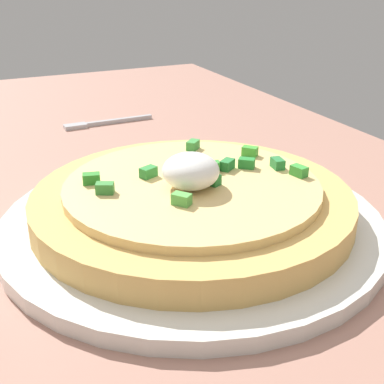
# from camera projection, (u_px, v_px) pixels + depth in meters

# --- Properties ---
(dining_table) EXTENTS (1.14, 0.80, 0.02)m
(dining_table) POSITION_uv_depth(u_px,v_px,m) (41.00, 230.00, 0.43)
(dining_table) COLOR #A27262
(dining_table) RESTS_ON ground
(plate) EXTENTS (0.30, 0.30, 0.01)m
(plate) POSITION_uv_depth(u_px,v_px,m) (192.00, 222.00, 0.41)
(plate) COLOR silver
(plate) RESTS_ON dining_table
(pizza) EXTENTS (0.25, 0.25, 0.05)m
(pizza) POSITION_uv_depth(u_px,v_px,m) (192.00, 199.00, 0.40)
(pizza) COLOR #DDB060
(pizza) RESTS_ON plate
(fork) EXTENTS (0.01, 0.12, 0.00)m
(fork) POSITION_uv_depth(u_px,v_px,m) (101.00, 123.00, 0.67)
(fork) COLOR #B7B7BC
(fork) RESTS_ON dining_table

